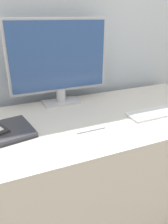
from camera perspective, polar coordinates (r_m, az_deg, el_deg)
wall_back at (r=1.30m, az=-8.27°, el=24.64°), size 3.60×0.05×2.40m
desk at (r=1.24m, az=-0.84°, el=-17.25°), size 1.57×0.62×0.73m
monitor at (r=1.17m, az=-6.49°, el=13.25°), size 0.53×0.11×0.44m
keyboard at (r=1.15m, az=18.90°, el=-0.05°), size 0.33×0.10×0.01m
pen at (r=0.93m, az=2.17°, el=-4.67°), size 0.13×0.01×0.01m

